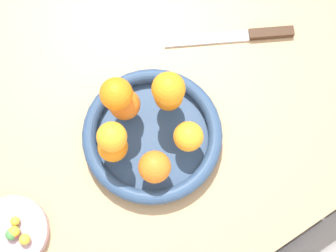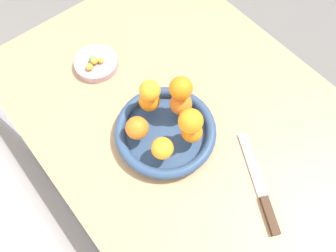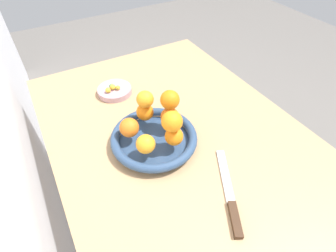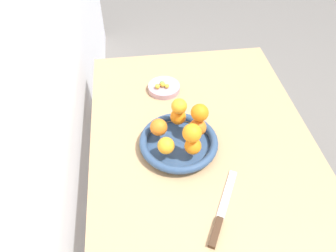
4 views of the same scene
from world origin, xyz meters
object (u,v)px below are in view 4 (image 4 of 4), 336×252
object	(u,v)px
knife	(221,213)
orange_6	(192,133)
orange_2	(198,127)
candy_ball_2	(167,86)
fruit_bowl	(178,142)
candy_ball_0	(162,85)
candy_dish	(164,88)
orange_4	(159,127)
orange_5	(179,106)
candy_ball_4	(157,86)
orange_7	(200,113)
orange_3	(178,117)
candy_ball_3	(163,84)
orange_1	(193,146)
candy_ball_1	(162,83)
dining_table	(202,161)
orange_0	(166,146)

from	to	relation	value
knife	orange_6	bearing A→B (deg)	14.35
orange_2	orange_6	distance (m)	0.10
orange_2	candy_ball_2	size ratio (longest dim) A/B	3.47
fruit_bowl	candy_ball_0	world-z (taller)	fruit_bowl
fruit_bowl	knife	bearing A→B (deg)	-162.74
candy_dish	orange_4	distance (m)	0.28
orange_5	candy_ball_4	size ratio (longest dim) A/B	2.63
candy_ball_4	knife	bearing A→B (deg)	-167.41
fruit_bowl	orange_5	distance (m)	0.12
orange_7	candy_ball_4	distance (m)	0.30
orange_7	knife	bearing A→B (deg)	-177.19
orange_3	candy_ball_2	distance (m)	0.22
fruit_bowl	candy_ball_2	xyz separation A→B (m)	(0.28, 0.00, 0.01)
candy_ball_3	knife	bearing A→B (deg)	-169.73
candy_dish	orange_7	size ratio (longest dim) A/B	2.20
orange_7	fruit_bowl	bearing A→B (deg)	106.85
orange_3	orange_7	distance (m)	0.10
fruit_bowl	orange_4	world-z (taller)	orange_4
fruit_bowl	candy_ball_3	bearing A→B (deg)	3.62
orange_1	candy_ball_4	bearing A→B (deg)	12.21
fruit_bowl	candy_dish	xyz separation A→B (m)	(0.30, 0.01, -0.01)
candy_dish	candy_ball_2	size ratio (longest dim) A/B	7.61
orange_1	orange_6	distance (m)	0.06
orange_6	candy_ball_1	size ratio (longest dim) A/B	2.98
fruit_bowl	knife	world-z (taller)	fruit_bowl
orange_1	candy_ball_0	distance (m)	0.36
candy_dish	candy_ball_4	size ratio (longest dim) A/B	6.38
fruit_bowl	knife	xyz separation A→B (m)	(-0.27, -0.08, -0.02)
orange_5	candy_ball_3	xyz separation A→B (m)	(0.23, 0.03, -0.09)
candy_ball_0	candy_ball_4	bearing A→B (deg)	119.72
candy_ball_0	candy_ball_3	size ratio (longest dim) A/B	0.79
orange_3	orange_6	distance (m)	0.14
orange_3	orange_1	bearing A→B (deg)	-168.95
orange_3	candy_ball_4	world-z (taller)	orange_3
orange_6	orange_7	bearing A→B (deg)	-25.96
candy_ball_1	dining_table	bearing A→B (deg)	-160.80
candy_ball_3	orange_2	bearing A→B (deg)	-163.55
candy_ball_4	candy_ball_3	bearing A→B (deg)	-67.60
orange_4	orange_0	bearing A→B (deg)	-169.94
dining_table	orange_2	xyz separation A→B (m)	(0.02, 0.02, 0.16)
candy_ball_2	knife	size ratio (longest dim) A/B	0.07
orange_1	orange_4	bearing A→B (deg)	46.53
candy_ball_1	knife	bearing A→B (deg)	-169.72
orange_2	candy_ball_3	size ratio (longest dim) A/B	2.79
candy_ball_0	candy_ball_2	bearing A→B (deg)	-119.94
orange_0	orange_7	distance (m)	0.15
orange_2	orange_3	world-z (taller)	orange_2
orange_6	candy_ball_0	world-z (taller)	orange_6
orange_1	candy_ball_3	bearing A→B (deg)	8.53
knife	candy_ball_4	bearing A→B (deg)	12.59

